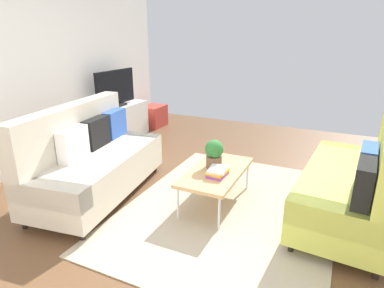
{
  "coord_description": "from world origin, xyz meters",
  "views": [
    {
      "loc": [
        -3.0,
        -1.23,
        1.88
      ],
      "look_at": [
        0.26,
        0.31,
        0.65
      ],
      "focal_mm": 30.35,
      "sensor_mm": 36.0,
      "label": 1
    }
  ],
  "objects": [
    {
      "name": "ground_plane",
      "position": [
        0.0,
        0.0,
        0.0
      ],
      "size": [
        7.68,
        7.68,
        0.0
      ],
      "primitive_type": "plane",
      "color": "brown"
    },
    {
      "name": "wall_far",
      "position": [
        0.0,
        2.8,
        1.45
      ],
      "size": [
        6.4,
        0.12,
        2.9
      ],
      "primitive_type": "cube",
      "color": "white",
      "rests_on": "ground_plane"
    },
    {
      "name": "area_rug",
      "position": [
        0.11,
        -0.24,
        0.01
      ],
      "size": [
        2.9,
        2.2,
        0.01
      ],
      "primitive_type": "cube",
      "color": "tan",
      "rests_on": "ground_plane"
    },
    {
      "name": "couch_beige",
      "position": [
        -0.24,
        1.38,
        0.45
      ],
      "size": [
        2.0,
        1.09,
        1.1
      ],
      "rotation": [
        0.0,
        0.0,
        3.28
      ],
      "color": "beige",
      "rests_on": "ground_plane"
    },
    {
      "name": "couch_green",
      "position": [
        0.44,
        -1.46,
        0.45
      ],
      "size": [
        1.96,
        0.98,
        1.1
      ],
      "rotation": [
        0.0,
        0.0,
        -0.08
      ],
      "color": "#C1CC51",
      "rests_on": "ground_plane"
    },
    {
      "name": "coffee_table",
      "position": [
        0.16,
        -0.04,
        0.39
      ],
      "size": [
        1.1,
        0.56,
        0.42
      ],
      "color": "tan",
      "rests_on": "ground_plane"
    },
    {
      "name": "tv_console",
      "position": [
        1.6,
        2.46,
        0.32
      ],
      "size": [
        1.4,
        0.44,
        0.64
      ],
      "primitive_type": "cube",
      "color": "silver",
      "rests_on": "ground_plane"
    },
    {
      "name": "tv",
      "position": [
        1.6,
        2.44,
        0.95
      ],
      "size": [
        1.0,
        0.2,
        0.64
      ],
      "color": "black",
      "rests_on": "tv_console"
    },
    {
      "name": "storage_trunk",
      "position": [
        2.7,
        2.36,
        0.22
      ],
      "size": [
        0.52,
        0.4,
        0.44
      ],
      "primitive_type": "cube",
      "color": "#B2382D",
      "rests_on": "ground_plane"
    },
    {
      "name": "potted_plant",
      "position": [
        0.23,
        0.02,
        0.59
      ],
      "size": [
        0.21,
        0.21,
        0.33
      ],
      "color": "brown",
      "rests_on": "coffee_table"
    },
    {
      "name": "table_book_0",
      "position": [
        0.03,
        -0.11,
        0.44
      ],
      "size": [
        0.24,
        0.19,
        0.03
      ],
      "primitive_type": "cube",
      "rotation": [
        0.0,
        0.0,
        -0.03
      ],
      "color": "purple",
      "rests_on": "coffee_table"
    },
    {
      "name": "table_book_1",
      "position": [
        0.03,
        -0.11,
        0.47
      ],
      "size": [
        0.25,
        0.2,
        0.03
      ],
      "primitive_type": "cube",
      "rotation": [
        0.0,
        0.0,
        -0.08
      ],
      "color": "gold",
      "rests_on": "table_book_0"
    },
    {
      "name": "table_book_2",
      "position": [
        0.03,
        -0.11,
        0.49
      ],
      "size": [
        0.26,
        0.21,
        0.03
      ],
      "primitive_type": "cube",
      "rotation": [
        0.0,
        0.0,
        0.11
      ],
      "color": "silver",
      "rests_on": "table_book_1"
    },
    {
      "name": "vase_0",
      "position": [
        1.02,
        2.51,
        0.7
      ],
      "size": [
        0.14,
        0.14,
        0.12
      ],
      "primitive_type": "cylinder",
      "color": "#B24C4C",
      "rests_on": "tv_console"
    },
    {
      "name": "bottle_0",
      "position": [
        1.22,
        2.42,
        0.73
      ],
      "size": [
        0.06,
        0.06,
        0.18
      ],
      "primitive_type": "cylinder",
      "color": "silver",
      "rests_on": "tv_console"
    }
  ]
}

